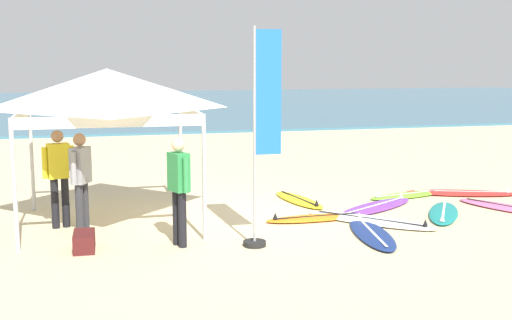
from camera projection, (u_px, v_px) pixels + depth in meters
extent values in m
plane|color=beige|center=(237.00, 217.00, 11.92)|extent=(80.00, 80.00, 0.00)
cube|color=#386B84|center=(133.00, 104.00, 42.50)|extent=(80.00, 36.00, 0.10)
cylinder|color=#B7B7BC|center=(14.00, 186.00, 9.57)|extent=(0.07, 0.07, 2.05)
cylinder|color=#B7B7BC|center=(204.00, 178.00, 10.26)|extent=(0.07, 0.07, 2.05)
cylinder|color=#B7B7BC|center=(32.00, 158.00, 12.32)|extent=(0.07, 0.07, 2.05)
cylinder|color=#B7B7BC|center=(181.00, 153.00, 13.02)|extent=(0.07, 0.07, 2.05)
cube|color=white|center=(111.00, 122.00, 9.77)|extent=(2.87, 0.03, 0.18)
cube|color=white|center=(107.00, 108.00, 12.53)|extent=(2.87, 0.03, 0.18)
cube|color=white|center=(21.00, 116.00, 10.80)|extent=(0.03, 2.87, 0.18)
cube|color=white|center=(190.00, 113.00, 11.50)|extent=(0.03, 2.87, 0.18)
pyramid|color=white|center=(107.00, 89.00, 11.08)|extent=(2.99, 2.99, 0.70)
ellipsoid|color=navy|center=(372.00, 234.00, 10.65)|extent=(0.91, 2.16, 0.07)
cube|color=white|center=(372.00, 231.00, 10.65)|extent=(0.34, 1.76, 0.01)
cone|color=white|center=(360.00, 216.00, 11.48)|extent=(0.09, 0.09, 0.12)
ellipsoid|color=#7AD12D|center=(406.00, 195.00, 13.70)|extent=(1.87, 0.84, 0.07)
cube|color=white|center=(406.00, 194.00, 13.69)|extent=(1.51, 0.36, 0.01)
cone|color=white|center=(378.00, 194.00, 13.36)|extent=(0.09, 0.09, 0.12)
ellipsoid|color=#19847F|center=(444.00, 213.00, 12.11)|extent=(1.48, 1.94, 0.07)
cube|color=white|center=(444.00, 211.00, 12.10)|extent=(0.92, 1.43, 0.01)
cone|color=white|center=(442.00, 218.00, 11.34)|extent=(0.09, 0.09, 0.12)
ellipsoid|color=pink|center=(506.00, 207.00, 12.56)|extent=(1.39, 2.09, 0.07)
cube|color=black|center=(507.00, 206.00, 12.55)|extent=(0.80, 1.59, 0.01)
ellipsoid|color=purple|center=(376.00, 207.00, 12.62)|extent=(2.22, 1.69, 0.07)
cube|color=white|center=(376.00, 205.00, 12.62)|extent=(1.64, 1.04, 0.01)
cone|color=white|center=(401.00, 195.00, 13.26)|extent=(0.09, 0.09, 0.12)
ellipsoid|color=yellow|center=(299.00, 200.00, 13.25)|extent=(0.80, 1.87, 0.07)
cube|color=black|center=(299.00, 198.00, 13.24)|extent=(0.32, 1.53, 0.01)
cone|color=black|center=(317.00, 203.00, 12.56)|extent=(0.09, 0.09, 0.12)
ellipsoid|color=red|center=(461.00, 193.00, 13.95)|extent=(2.45, 1.39, 0.07)
cube|color=white|center=(462.00, 191.00, 13.95)|extent=(1.92, 0.71, 0.01)
cone|color=white|center=(508.00, 189.00, 13.85)|extent=(0.09, 0.09, 0.12)
ellipsoid|color=orange|center=(316.00, 218.00, 11.72)|extent=(1.92, 0.59, 0.07)
cube|color=black|center=(316.00, 216.00, 11.72)|extent=(1.61, 0.11, 0.01)
cone|color=black|center=(275.00, 216.00, 11.49)|extent=(0.09, 0.09, 0.12)
ellipsoid|color=white|center=(370.00, 220.00, 11.55)|extent=(2.16, 2.23, 0.07)
cube|color=black|center=(371.00, 218.00, 11.54)|extent=(1.46, 1.54, 0.01)
cone|color=black|center=(425.00, 223.00, 11.00)|extent=(0.09, 0.09, 0.12)
cylinder|color=black|center=(55.00, 203.00, 11.07)|extent=(0.13, 0.13, 0.88)
cylinder|color=black|center=(66.00, 202.00, 11.16)|extent=(0.13, 0.13, 0.88)
cube|color=yellow|center=(58.00, 161.00, 11.01)|extent=(0.41, 0.31, 0.60)
sphere|color=#9E7051|center=(57.00, 136.00, 10.94)|extent=(0.21, 0.21, 0.21)
cylinder|color=yellow|center=(45.00, 163.00, 10.90)|extent=(0.09, 0.09, 0.54)
cylinder|color=yellow|center=(72.00, 161.00, 11.12)|extent=(0.09, 0.09, 0.54)
cylinder|color=#2D2D33|center=(80.00, 210.00, 10.57)|extent=(0.13, 0.13, 0.88)
cylinder|color=#2D2D33|center=(85.00, 208.00, 10.74)|extent=(0.13, 0.13, 0.88)
cube|color=gray|center=(80.00, 165.00, 10.54)|extent=(0.36, 0.42, 0.60)
sphere|color=#9E7051|center=(79.00, 140.00, 10.48)|extent=(0.21, 0.21, 0.21)
cylinder|color=gray|center=(74.00, 169.00, 10.32)|extent=(0.09, 0.09, 0.54)
cylinder|color=gray|center=(87.00, 164.00, 10.76)|extent=(0.09, 0.09, 0.54)
cylinder|color=black|center=(182.00, 220.00, 9.94)|extent=(0.13, 0.13, 0.88)
cylinder|color=black|center=(177.00, 217.00, 10.08)|extent=(0.13, 0.13, 0.88)
cube|color=#2D8C47|center=(179.00, 172.00, 9.90)|extent=(0.34, 0.42, 0.60)
sphere|color=beige|center=(178.00, 145.00, 9.83)|extent=(0.21, 0.21, 0.21)
cylinder|color=#2D8C47|center=(186.00, 175.00, 9.71)|extent=(0.09, 0.09, 0.54)
cylinder|color=#2D8C47|center=(172.00, 171.00, 10.08)|extent=(0.09, 0.09, 0.54)
cylinder|color=#99999E|center=(255.00, 139.00, 9.81)|extent=(0.04, 0.04, 3.40)
cube|color=blue|center=(268.00, 93.00, 9.75)|extent=(0.40, 0.02, 1.90)
cylinder|color=black|center=(255.00, 243.00, 10.06)|extent=(0.36, 0.36, 0.08)
cube|color=#4C1919|center=(84.00, 241.00, 9.82)|extent=(0.33, 0.61, 0.28)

